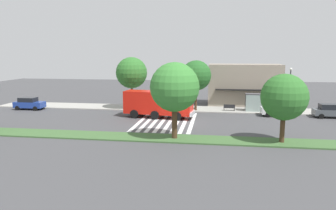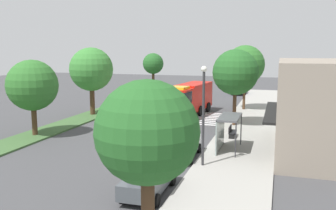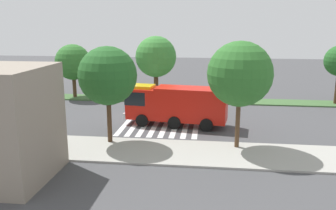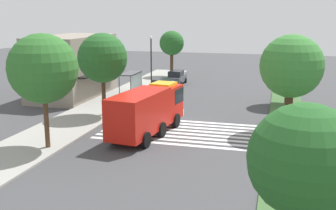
{
  "view_description": "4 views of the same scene",
  "coord_description": "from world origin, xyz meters",
  "px_view_note": "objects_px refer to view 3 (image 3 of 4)",
  "views": [
    {
      "loc": [
        3.4,
        -37.72,
        8.2
      ],
      "look_at": [
        -2.48,
        1.86,
        1.73
      ],
      "focal_mm": 34.14,
      "sensor_mm": 36.0,
      "label": 1
    },
    {
      "loc": [
        34.99,
        11.51,
        7.39
      ],
      "look_at": [
        -1.24,
        0.38,
        1.43
      ],
      "focal_mm": 39.07,
      "sensor_mm": 36.0,
      "label": 2
    },
    {
      "loc": [
        -6.72,
        31.97,
        8.85
      ],
      "look_at": [
        -2.89,
        1.02,
        1.55
      ],
      "focal_mm": 37.62,
      "sensor_mm": 36.0,
      "label": 3
    },
    {
      "loc": [
        -32.4,
        -7.18,
        9.01
      ],
      "look_at": [
        -0.58,
        1.37,
        1.63
      ],
      "focal_mm": 44.69,
      "sensor_mm": 36.0,
      "label": 4
    }
  ],
  "objects_px": {
    "fire_truck": "(173,103)",
    "bench_near_shelter": "(47,135)",
    "median_tree_west": "(156,57)",
    "sidewalk_tree_west": "(108,76)",
    "median_tree_center": "(73,62)",
    "sidewalk_tree_far_west": "(240,74)"
  },
  "relations": [
    {
      "from": "bench_near_shelter",
      "to": "sidewalk_tree_west",
      "type": "height_order",
      "value": "sidewalk_tree_west"
    },
    {
      "from": "sidewalk_tree_west",
      "to": "median_tree_center",
      "type": "xyz_separation_m",
      "value": [
        8.88,
        -15.56,
        -0.81
      ]
    },
    {
      "from": "sidewalk_tree_west",
      "to": "bench_near_shelter",
      "type": "bearing_deg",
      "value": 4.7
    },
    {
      "from": "fire_truck",
      "to": "median_tree_center",
      "type": "xyz_separation_m",
      "value": [
        13.08,
        -10.09,
        2.34
      ]
    },
    {
      "from": "median_tree_center",
      "to": "bench_near_shelter",
      "type": "bearing_deg",
      "value": 104.49
    },
    {
      "from": "bench_near_shelter",
      "to": "median_tree_west",
      "type": "xyz_separation_m",
      "value": [
        -5.83,
        -15.95,
        4.46
      ]
    },
    {
      "from": "bench_near_shelter",
      "to": "median_tree_center",
      "type": "distance_m",
      "value": 16.89
    },
    {
      "from": "fire_truck",
      "to": "median_tree_west",
      "type": "xyz_separation_m",
      "value": [
        3.13,
        -10.09,
        3.09
      ]
    },
    {
      "from": "sidewalk_tree_west",
      "to": "median_tree_west",
      "type": "distance_m",
      "value": 15.6
    },
    {
      "from": "bench_near_shelter",
      "to": "median_tree_west",
      "type": "bearing_deg",
      "value": -110.08
    },
    {
      "from": "fire_truck",
      "to": "median_tree_center",
      "type": "bearing_deg",
      "value": -30.33
    },
    {
      "from": "bench_near_shelter",
      "to": "sidewalk_tree_far_west",
      "type": "xyz_separation_m",
      "value": [
        -14.14,
        -0.39,
        4.83
      ]
    },
    {
      "from": "sidewalk_tree_west",
      "to": "median_tree_west",
      "type": "bearing_deg",
      "value": -93.92
    },
    {
      "from": "fire_truck",
      "to": "sidewalk_tree_west",
      "type": "bearing_deg",
      "value": 59.79
    },
    {
      "from": "fire_truck",
      "to": "median_tree_west",
      "type": "height_order",
      "value": "median_tree_west"
    },
    {
      "from": "fire_truck",
      "to": "bench_near_shelter",
      "type": "bearing_deg",
      "value": 40.49
    },
    {
      "from": "sidewalk_tree_west",
      "to": "median_tree_center",
      "type": "height_order",
      "value": "sidewalk_tree_west"
    },
    {
      "from": "sidewalk_tree_west",
      "to": "median_tree_center",
      "type": "relative_size",
      "value": 1.13
    },
    {
      "from": "sidewalk_tree_far_west",
      "to": "sidewalk_tree_west",
      "type": "height_order",
      "value": "sidewalk_tree_far_west"
    },
    {
      "from": "sidewalk_tree_west",
      "to": "median_tree_center",
      "type": "bearing_deg",
      "value": -60.27
    },
    {
      "from": "sidewalk_tree_far_west",
      "to": "fire_truck",
      "type": "bearing_deg",
      "value": -46.53
    },
    {
      "from": "bench_near_shelter",
      "to": "sidewalk_tree_far_west",
      "type": "relative_size",
      "value": 0.21
    }
  ]
}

